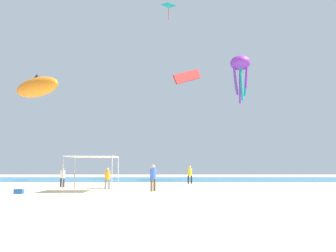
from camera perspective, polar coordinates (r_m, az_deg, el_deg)
The scene contains 12 objects.
ground at distance 21.77m, azimuth -1.00°, elevation -11.65°, with size 110.00×110.00×0.10m, color beige.
ocean_strip at distance 48.00m, azimuth -0.54°, elevation -9.03°, with size 110.00×18.87×0.03m, color teal.
canopy_tent at distance 24.59m, azimuth -12.89°, elevation -5.33°, with size 3.35×2.92×2.48m.
person_near_tent at distance 26.77m, azimuth -10.42°, elevation -8.48°, with size 0.41×0.39×1.65m.
person_leftmost at distance 30.50m, azimuth -17.67°, elevation -8.04°, with size 0.44×0.40×1.68m.
person_central at distance 34.96m, azimuth 3.58°, elevation -8.02°, with size 0.48×0.44×1.84m.
person_rightmost at distance 24.07m, azimuth -2.71°, elevation -8.44°, with size 0.45×0.45×1.88m.
cooler_box at distance 23.90m, azimuth -24.20°, elevation -10.08°, with size 0.57×0.37×0.35m.
kite_diamond_teal at distance 49.24m, azimuth -0.05°, elevation 19.75°, with size 2.21×2.21×2.30m.
kite_inflatable_orange at distance 31.75m, azimuth -21.64°, elevation 6.19°, with size 5.68×4.80×2.09m.
kite_octopus_purple at distance 47.44m, azimuth 12.05°, elevation 10.06°, with size 3.80×3.80×6.43m.
kite_parafoil_red at distance 51.27m, azimuth 3.12°, elevation 8.37°, with size 4.46×2.73×3.02m.
Camera 1 is at (0.31, -21.70, 1.71)m, focal length 35.80 mm.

